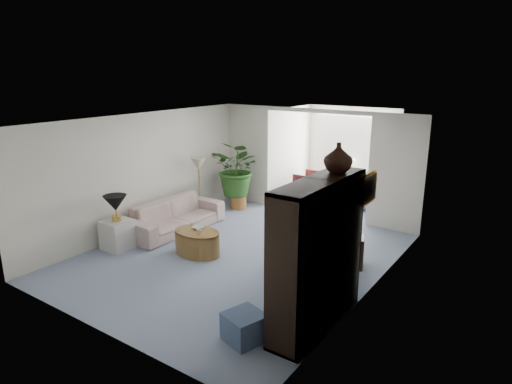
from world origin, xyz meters
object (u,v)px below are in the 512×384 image
Objects in this scene: coffee_cup at (199,232)px; side_table_dark at (350,251)px; table_lamp at (115,203)px; plant_pot at (238,202)px; framed_picture at (369,188)px; floor_lamp at (198,164)px; end_table at (118,235)px; wingback_chair at (307,242)px; sofa at (175,216)px; sunroom_chair_blue at (365,196)px; sunroom_table at (349,187)px; coffee_table at (197,242)px; coffee_bowl at (198,228)px; sunroom_chair_maroon at (312,185)px; ottoman at (244,327)px; cabinet_urn at (338,158)px; entertainment_cabinet at (318,255)px.

coffee_cup is 0.18× the size of side_table_dark.
table_lamp is 1.10× the size of plant_pot.
floor_lamp is at bearing 161.86° from framed_picture.
end_table is 3.62m from wingback_chair.
framed_picture is 4.91m from floor_lamp.
sofa is 4.73m from sunroom_chair_blue.
plant_pot is 3.16m from sunroom_table.
coffee_bowl is at bearing 116.57° from coffee_table.
coffee_cup is (1.57, 0.58, 0.21)m from end_table.
table_lamp reaches higher than plant_pot.
floor_lamp is at bearing -29.73° from sunroom_chair_maroon.
framed_picture is at bearing 11.30° from table_lamp.
coffee_bowl is 3.04m from ottoman.
table_lamp is 1.72m from coffee_table.
wingback_chair is at bearing 131.29° from cabinet_urn.
table_lamp is 4.35m from entertainment_cabinet.
sunroom_chair_blue is (1.53, 4.52, 0.10)m from coffee_table.
coffee_table is (1.42, 0.68, -0.06)m from end_table.
floor_lamp is 5.00m from cabinet_urn.
sunroom_chair_blue is at bearing 110.74° from framed_picture.
cabinet_urn reaches higher than plant_pot.
sunroom_chair_maroon is (1.52, 2.76, -0.89)m from floor_lamp.
sunroom_chair_maroon is (-2.89, 5.39, -0.65)m from entertainment_cabinet.
coffee_table is 5.33m from sunroom_table.
floor_lamp reaches higher than sunroom_table.
coffee_table is 4.52m from sunroom_chair_maroon.
sunroom_table is at bearing -22.82° from sofa.
table_lamp is at bearing 172.30° from sofa.
framed_picture reaches higher than sunroom_table.
cabinet_urn reaches higher than table_lamp.
coffee_cup is 0.21× the size of ottoman.
wingback_chair is at bearing 155.57° from framed_picture.
end_table reaches higher than coffee_bowl.
cabinet_urn reaches higher than coffee_bowl.
coffee_bowl is 4.70m from sunroom_chair_blue.
framed_picture reaches higher than coffee_bowl.
sofa is at bearing 151.20° from coffee_table.
sofa is at bearing 146.03° from ottoman.
ottoman is 1.15× the size of plant_pot.
ottoman is at bearing 19.52° from sunroom_chair_maroon.
entertainment_cabinet reaches higher than floor_lamp.
coffee_table is (1.42, 0.68, -0.69)m from table_lamp.
sunroom_chair_blue is at bearing 105.88° from cabinet_urn.
side_table_dark is (4.07, -0.64, -0.97)m from floor_lamp.
cabinet_urn is at bearing -7.29° from coffee_table.
side_table_dark reaches higher than coffee_cup.
floor_lamp is 2.52m from coffee_table.
side_table_dark reaches higher than plant_pot.
framed_picture is 4.60m from sofa.
coffee_table is 4.13× the size of coffee_bowl.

